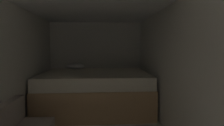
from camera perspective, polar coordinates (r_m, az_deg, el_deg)
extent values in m
cube|color=silver|center=(5.00, -5.12, 0.78)|extent=(2.57, 0.05, 2.10)
cube|color=silver|center=(2.69, 21.51, -3.12)|extent=(0.05, 5.12, 2.10)
cube|color=tan|center=(4.19, -5.33, -10.42)|extent=(2.35, 1.74, 0.60)
cube|color=beige|center=(4.10, -5.37, -4.67)|extent=(2.31, 1.70, 0.25)
ellipsoid|color=white|center=(4.76, -11.58, -0.94)|extent=(0.46, 0.35, 0.15)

